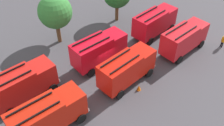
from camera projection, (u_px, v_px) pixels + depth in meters
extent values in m
plane|color=#423F44|center=(112.00, 72.00, 29.96)|extent=(56.14, 56.14, 0.00)
cube|color=red|center=(71.00, 102.00, 23.71)|extent=(2.25, 2.55, 2.60)
cube|color=#8C9EAD|center=(79.00, 94.00, 24.01)|extent=(0.12, 2.13, 1.46)
cube|color=red|center=(37.00, 120.00, 21.93)|extent=(4.85, 2.60, 2.90)
cube|color=black|center=(30.00, 104.00, 21.29)|extent=(4.32, 0.21, 0.12)
cube|color=black|center=(37.00, 114.00, 20.50)|extent=(4.32, 0.21, 0.12)
cube|color=silver|center=(82.00, 103.00, 25.05)|extent=(0.25, 2.38, 0.28)
cylinder|color=black|center=(68.00, 104.00, 25.52)|extent=(1.11, 0.37, 1.10)
cylinder|color=black|center=(81.00, 118.00, 24.13)|extent=(1.11, 0.37, 1.10)
cube|color=red|center=(141.00, 59.00, 28.56)|extent=(2.42, 2.69, 2.60)
cube|color=#8C9EAD|center=(147.00, 53.00, 28.91)|extent=(0.28, 2.12, 1.46)
cube|color=red|center=(120.00, 72.00, 26.64)|extent=(5.01, 2.94, 2.90)
cube|color=black|center=(116.00, 58.00, 25.97)|extent=(4.31, 0.52, 0.12)
cube|color=black|center=(125.00, 64.00, 25.23)|extent=(4.31, 0.52, 0.12)
cube|color=silver|center=(147.00, 61.00, 29.95)|extent=(0.42, 2.38, 0.28)
cylinder|color=black|center=(134.00, 63.00, 30.34)|extent=(1.13, 0.45, 1.10)
cylinder|color=black|center=(149.00, 73.00, 29.04)|extent=(1.13, 0.45, 1.10)
cylinder|color=black|center=(105.00, 83.00, 27.78)|extent=(1.13, 0.45, 1.10)
cylinder|color=black|center=(120.00, 94.00, 26.48)|extent=(1.13, 0.45, 1.10)
cube|color=red|center=(195.00, 31.00, 32.80)|extent=(2.35, 2.63, 2.60)
cube|color=#8C9EAD|center=(200.00, 26.00, 33.13)|extent=(0.21, 2.13, 1.46)
cube|color=red|center=(179.00, 41.00, 30.94)|extent=(4.94, 2.79, 2.90)
cube|color=black|center=(177.00, 28.00, 30.29)|extent=(4.32, 0.38, 0.12)
cube|color=black|center=(186.00, 33.00, 29.52)|extent=(4.32, 0.38, 0.12)
cube|color=silver|center=(198.00, 35.00, 34.16)|extent=(0.34, 2.38, 0.28)
cylinder|color=black|center=(186.00, 36.00, 34.59)|extent=(1.12, 0.42, 1.10)
cylinder|color=black|center=(201.00, 44.00, 33.25)|extent=(1.12, 0.42, 1.10)
cylinder|color=black|center=(164.00, 51.00, 32.12)|extent=(1.12, 0.42, 1.10)
cylinder|color=black|center=(179.00, 60.00, 30.78)|extent=(1.12, 0.42, 1.10)
cube|color=red|center=(43.00, 73.00, 26.72)|extent=(2.35, 2.63, 2.60)
cube|color=#8C9EAD|center=(51.00, 67.00, 27.04)|extent=(0.21, 2.13, 1.46)
cube|color=red|center=(12.00, 88.00, 24.86)|extent=(4.94, 2.78, 2.90)
cube|color=black|center=(4.00, 73.00, 24.21)|extent=(4.32, 0.38, 0.12)
cube|color=black|center=(11.00, 81.00, 23.44)|extent=(4.32, 0.38, 0.12)
cube|color=silver|center=(54.00, 76.00, 28.08)|extent=(0.34, 2.38, 0.28)
cylinder|color=black|center=(41.00, 77.00, 28.51)|extent=(1.12, 0.42, 1.10)
cylinder|color=black|center=(53.00, 88.00, 27.17)|extent=(1.12, 0.42, 1.10)
cylinder|color=black|center=(0.00, 99.00, 26.04)|extent=(1.12, 0.42, 1.10)
cylinder|color=black|center=(10.00, 112.00, 24.70)|extent=(1.12, 0.42, 1.10)
cube|color=red|center=(114.00, 42.00, 31.04)|extent=(2.31, 2.59, 2.60)
cube|color=#8C9EAD|center=(120.00, 36.00, 31.35)|extent=(0.17, 2.13, 1.46)
cube|color=red|center=(92.00, 52.00, 29.21)|extent=(4.90, 2.70, 2.90)
cube|color=black|center=(88.00, 39.00, 28.57)|extent=(4.32, 0.31, 0.12)
cube|color=black|center=(95.00, 44.00, 27.79)|extent=(4.32, 0.31, 0.12)
cube|color=silver|center=(121.00, 45.00, 32.39)|extent=(0.30, 2.38, 0.28)
cylinder|color=black|center=(109.00, 47.00, 32.84)|extent=(1.11, 0.40, 1.10)
cylinder|color=black|center=(122.00, 55.00, 31.48)|extent=(1.11, 0.40, 1.10)
cylinder|color=black|center=(79.00, 62.00, 30.42)|extent=(1.11, 0.40, 1.10)
cylinder|color=black|center=(91.00, 72.00, 29.05)|extent=(1.11, 0.40, 1.10)
cube|color=red|center=(165.00, 16.00, 35.81)|extent=(2.44, 2.71, 2.60)
cube|color=#8C9EAD|center=(170.00, 11.00, 36.16)|extent=(0.29, 2.12, 1.46)
cube|color=red|center=(150.00, 24.00, 33.87)|extent=(5.03, 2.97, 2.90)
cube|color=black|center=(147.00, 12.00, 33.21)|extent=(4.31, 0.55, 0.12)
cube|color=black|center=(155.00, 16.00, 32.47)|extent=(4.31, 0.55, 0.12)
cube|color=silver|center=(169.00, 20.00, 37.20)|extent=(0.44, 2.38, 0.28)
cylinder|color=black|center=(158.00, 21.00, 37.58)|extent=(1.13, 0.46, 1.10)
cylinder|color=black|center=(171.00, 28.00, 36.29)|extent=(1.13, 0.46, 1.10)
cylinder|color=black|center=(137.00, 34.00, 35.00)|extent=(1.13, 0.46, 1.10)
cylinder|color=black|center=(150.00, 41.00, 33.71)|extent=(1.13, 0.46, 1.10)
cylinder|color=black|center=(169.00, 38.00, 34.55)|extent=(0.16, 0.16, 0.80)
cylinder|color=black|center=(170.00, 37.00, 34.67)|extent=(0.16, 0.16, 0.80)
cube|color=gold|center=(170.00, 33.00, 34.12)|extent=(0.45, 0.30, 0.69)
sphere|color=tan|center=(171.00, 31.00, 33.82)|extent=(0.22, 0.22, 0.22)
cylinder|color=gold|center=(171.00, 30.00, 33.76)|extent=(0.28, 0.28, 0.07)
cylinder|color=black|center=(221.00, 44.00, 33.50)|extent=(0.16, 0.16, 0.83)
cylinder|color=black|center=(222.00, 45.00, 33.36)|extent=(0.16, 0.16, 0.83)
cube|color=orange|center=(223.00, 40.00, 32.92)|extent=(0.33, 0.46, 0.72)
cylinder|color=brown|center=(59.00, 33.00, 33.77)|extent=(0.55, 0.55, 2.77)
sphere|color=#337A33|center=(55.00, 12.00, 31.62)|extent=(4.43, 4.43, 4.43)
cylinder|color=brown|center=(117.00, 12.00, 38.13)|extent=(0.52, 0.52, 2.62)
cone|color=#F2600C|center=(108.00, 69.00, 29.82)|extent=(0.44, 0.44, 0.62)
cone|color=#F2600C|center=(139.00, 88.00, 27.49)|extent=(0.48, 0.48, 0.69)
cone|color=#F2600C|center=(173.00, 33.00, 35.62)|extent=(0.49, 0.49, 0.70)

